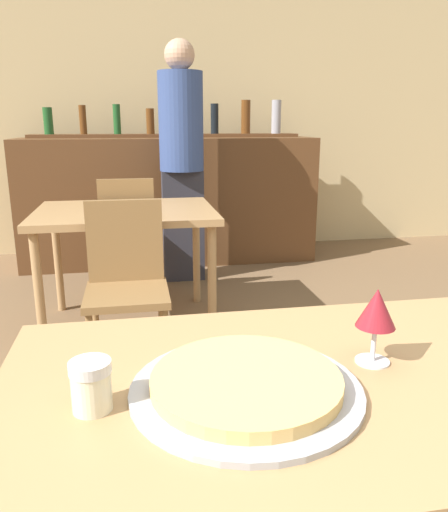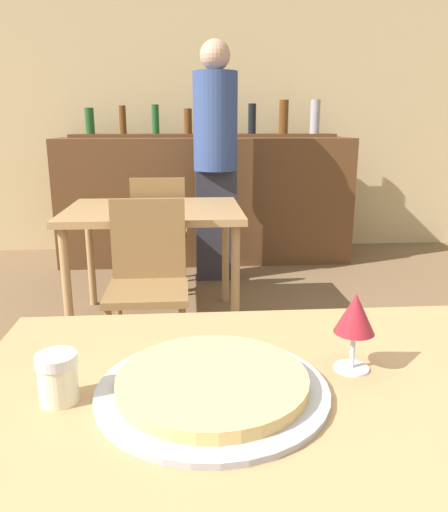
# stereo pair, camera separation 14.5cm
# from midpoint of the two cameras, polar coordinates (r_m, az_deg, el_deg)

# --- Properties ---
(wall_back) EXTENTS (8.00, 0.05, 2.80)m
(wall_back) POSITION_cam_midpoint_polar(r_m,az_deg,el_deg) (5.02, -7.79, 16.71)
(wall_back) COLOR #D1B784
(wall_back) RESTS_ON ground_plane
(dining_table_near) EXTENTS (1.19, 0.72, 0.76)m
(dining_table_near) POSITION_cam_midpoint_polar(r_m,az_deg,el_deg) (1.04, 5.17, -17.77)
(dining_table_near) COLOR #A87F51
(dining_table_near) RESTS_ON ground_plane
(dining_table_far) EXTENTS (1.05, 0.83, 0.74)m
(dining_table_far) POSITION_cam_midpoint_polar(r_m,az_deg,el_deg) (3.07, -12.49, 3.70)
(dining_table_far) COLOR #A87F51
(dining_table_far) RESTS_ON ground_plane
(bar_counter) EXTENTS (2.60, 0.56, 1.11)m
(bar_counter) POSITION_cam_midpoint_polar(r_m,az_deg,el_deg) (4.57, -7.11, 6.28)
(bar_counter) COLOR brown
(bar_counter) RESTS_ON ground_plane
(bar_back_shelf) EXTENTS (2.39, 0.24, 0.33)m
(bar_back_shelf) POSITION_cam_midpoint_polar(r_m,az_deg,el_deg) (4.66, -6.61, 14.26)
(bar_back_shelf) COLOR brown
(bar_back_shelf) RESTS_ON bar_counter
(chair_far_side_front) EXTENTS (0.40, 0.40, 0.87)m
(chair_far_side_front) POSITION_cam_midpoint_polar(r_m,az_deg,el_deg) (2.53, -12.72, -2.31)
(chair_far_side_front) COLOR olive
(chair_far_side_front) RESTS_ON ground_plane
(chair_far_side_back) EXTENTS (0.40, 0.40, 0.87)m
(chair_far_side_back) POSITION_cam_midpoint_polar(r_m,az_deg,el_deg) (3.67, -12.06, 3.08)
(chair_far_side_back) COLOR olive
(chair_far_side_back) RESTS_ON ground_plane
(pizza_tray) EXTENTS (0.43, 0.43, 0.04)m
(pizza_tray) POSITION_cam_midpoint_polar(r_m,az_deg,el_deg) (0.93, -2.06, -14.57)
(pizza_tray) COLOR #A3A3A8
(pizza_tray) RESTS_ON dining_table_near
(cheese_shaker) EXTENTS (0.07, 0.07, 0.09)m
(cheese_shaker) POSITION_cam_midpoint_polar(r_m,az_deg,el_deg) (0.92, -19.49, -13.88)
(cheese_shaker) COLOR beige
(cheese_shaker) RESTS_ON dining_table_near
(person_standing) EXTENTS (0.34, 0.34, 1.84)m
(person_standing) POSITION_cam_midpoint_polar(r_m,az_deg,el_deg) (3.95, -5.94, 11.52)
(person_standing) COLOR #2D2D38
(person_standing) RESTS_ON ground_plane
(wine_glass) EXTENTS (0.08, 0.08, 0.16)m
(wine_glass) POSITION_cam_midpoint_polar(r_m,az_deg,el_deg) (1.03, 13.19, -6.15)
(wine_glass) COLOR silver
(wine_glass) RESTS_ON dining_table_near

